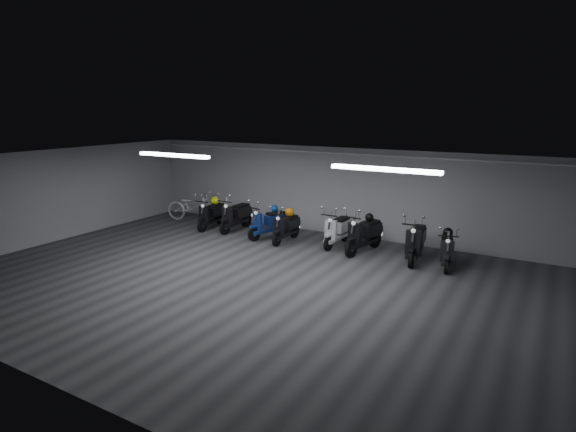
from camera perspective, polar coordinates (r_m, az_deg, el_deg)
The scene contains 22 objects.
floor at distance 11.42m, azimuth -5.31°, elevation -7.75°, with size 14.00×10.00×0.01m, color #323235.
ceiling at distance 10.76m, azimuth -5.62°, elevation 6.39°, with size 14.00×10.00×0.01m, color gray.
back_wall at distance 15.26m, azimuth 5.52°, elevation 3.01°, with size 14.00×0.01×2.80m, color #9C9C9E.
front_wall at distance 7.70m, azimuth -27.86°, elevation -8.54°, with size 14.00×0.01×2.80m, color #9C9C9E.
left_wall at distance 16.05m, azimuth -26.29°, elevation 2.21°, with size 0.01×10.00×2.80m, color #9C9C9E.
fluor_strip_left at distance 13.44m, azimuth -13.61°, elevation 7.12°, with size 2.40×0.18×0.08m, color white.
fluor_strip_right at distance 10.28m, azimuth 11.55°, elevation 5.52°, with size 2.40×0.18×0.08m, color white.
conduit at distance 15.02m, azimuth 5.49°, elevation 7.55°, with size 0.05×0.05×13.60m, color white.
scooter_0 at distance 16.18m, azimuth -9.19°, elevation 0.70°, with size 0.57×1.70×1.27m, color black, non-canonical shape.
scooter_3 at distance 15.79m, azimuth -6.33°, elevation 0.63°, with size 0.60×1.81×1.34m, color black, non-canonical shape.
scooter_4 at distance 14.81m, azimuth -2.36°, elevation -0.25°, with size 0.57×1.72×1.28m, color navy, non-canonical shape.
scooter_5 at distance 14.36m, azimuth -0.25°, elevation -0.80°, with size 0.54×1.63×1.22m, color black, non-canonical shape.
scooter_6 at distance 14.01m, azimuth 5.97°, elevation -1.06°, with size 0.58×1.73×1.29m, color silver, non-canonical shape.
scooter_7 at distance 13.48m, azimuth 9.13°, elevation -1.52°, with size 0.62×1.86×1.38m, color black, non-canonical shape.
scooter_8 at distance 13.02m, azimuth 15.16°, elevation -2.28°, with size 0.63×1.89×1.40m, color black, non-canonical shape.
scooter_9 at distance 12.77m, azimuth 18.60°, elevation -3.30°, with size 0.54×1.61×1.20m, color black, non-canonical shape.
bicycle at distance 17.33m, azimuth -11.40°, elevation 1.50°, with size 0.71×2.02×1.31m, color white.
helmet_0 at distance 13.62m, azimuth 9.76°, elevation -0.15°, with size 0.24×0.24×0.24m, color black.
helmet_1 at distance 16.32m, azimuth -8.76°, elevation 1.85°, with size 0.27×0.27×0.27m, color #DCF60E.
helmet_2 at distance 12.92m, azimuth 18.68°, elevation -1.88°, with size 0.25×0.25×0.25m, color black.
helmet_3 at distance 14.49m, azimuth 0.20°, elevation 0.47°, with size 0.28×0.28×0.28m, color orange.
helmet_4 at distance 14.90m, azimuth -1.65°, elevation 0.91°, with size 0.24×0.24×0.24m, color #0E3F9C.
Camera 1 is at (6.25, -8.67, 4.03)m, focal length 29.55 mm.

